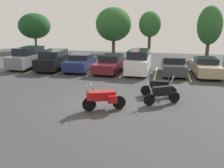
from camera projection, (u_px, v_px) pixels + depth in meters
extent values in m
cube|color=#38383A|center=(104.00, 104.00, 12.97)|extent=(44.00, 44.00, 0.10)
cylinder|color=black|center=(89.00, 104.00, 11.78)|extent=(0.66, 0.39, 0.67)
cylinder|color=black|center=(119.00, 102.00, 12.08)|extent=(0.66, 0.39, 0.67)
cube|color=#A51414|center=(104.00, 96.00, 11.83)|extent=(1.19, 0.83, 0.43)
cylinder|color=#B2B2B7|center=(91.00, 96.00, 11.70)|extent=(0.50, 0.28, 1.14)
cylinder|color=black|center=(93.00, 89.00, 11.62)|extent=(0.29, 0.58, 0.04)
cube|color=#A51414|center=(91.00, 96.00, 11.69)|extent=(0.60, 0.62, 0.39)
cube|color=#B2C1CC|center=(90.00, 88.00, 11.58)|extent=(0.33, 0.47, 0.39)
cube|color=#A51414|center=(112.00, 99.00, 11.60)|extent=(0.50, 0.40, 0.36)
cube|color=#A51414|center=(110.00, 95.00, 12.25)|extent=(0.50, 0.40, 0.36)
cylinder|color=black|center=(149.00, 100.00, 12.56)|extent=(0.59, 0.41, 0.61)
cylinder|color=black|center=(174.00, 97.00, 13.00)|extent=(0.59, 0.41, 0.61)
cube|color=black|center=(162.00, 91.00, 12.67)|extent=(1.11, 0.82, 0.49)
cylinder|color=#B2B2B7|center=(152.00, 92.00, 12.50)|extent=(0.46, 0.31, 1.08)
cylinder|color=black|center=(153.00, 84.00, 12.41)|extent=(0.34, 0.55, 0.04)
cylinder|color=black|center=(171.00, 92.00, 14.01)|extent=(0.62, 0.15, 0.61)
cylinder|color=black|center=(146.00, 91.00, 14.24)|extent=(0.62, 0.15, 0.61)
cube|color=black|center=(159.00, 85.00, 14.03)|extent=(1.11, 0.35, 0.43)
cylinder|color=#B2B2B7|center=(170.00, 85.00, 13.93)|extent=(0.50, 0.10, 1.08)
cylinder|color=black|center=(169.00, 78.00, 13.85)|extent=(0.07, 0.62, 0.04)
cube|color=#EAE066|center=(15.00, 67.00, 23.23)|extent=(0.12, 5.08, 0.01)
cube|color=#EAE066|center=(40.00, 68.00, 22.67)|extent=(0.12, 5.08, 0.01)
cube|color=#EAE066|center=(67.00, 69.00, 22.11)|extent=(0.12, 5.08, 0.01)
cube|color=#EAE066|center=(95.00, 70.00, 21.55)|extent=(0.12, 5.08, 0.01)
cube|color=#EAE066|center=(125.00, 72.00, 20.99)|extent=(0.12, 5.08, 0.01)
cube|color=#EAE066|center=(156.00, 73.00, 20.43)|extent=(0.12, 5.08, 0.01)
cube|color=#EAE066|center=(188.00, 75.00, 19.87)|extent=(0.12, 5.08, 0.01)
cube|color=#EAE066|center=(223.00, 76.00, 19.31)|extent=(0.12, 5.08, 0.01)
cube|color=slate|center=(28.00, 60.00, 22.68)|extent=(1.88, 4.67, 1.04)
cube|color=black|center=(29.00, 51.00, 22.71)|extent=(1.70, 2.98, 0.65)
cylinder|color=black|center=(26.00, 68.00, 21.13)|extent=(0.23, 0.65, 0.64)
cylinder|color=black|center=(11.00, 67.00, 21.48)|extent=(0.23, 0.65, 0.64)
cylinder|color=black|center=(44.00, 62.00, 24.09)|extent=(0.23, 0.65, 0.64)
cylinder|color=black|center=(31.00, 61.00, 24.44)|extent=(0.23, 0.65, 0.64)
cube|color=black|center=(54.00, 61.00, 21.99)|extent=(2.22, 4.96, 0.96)
cube|color=black|center=(54.00, 53.00, 21.90)|extent=(1.93, 3.08, 0.55)
cylinder|color=black|center=(56.00, 69.00, 20.40)|extent=(0.27, 0.68, 0.67)
cylinder|color=black|center=(38.00, 69.00, 20.61)|extent=(0.27, 0.68, 0.67)
cylinder|color=black|center=(68.00, 63.00, 23.54)|extent=(0.27, 0.68, 0.67)
cylinder|color=black|center=(53.00, 62.00, 23.76)|extent=(0.27, 0.68, 0.67)
cube|color=navy|center=(80.00, 63.00, 21.44)|extent=(2.07, 4.43, 0.80)
cube|color=black|center=(81.00, 56.00, 21.59)|extent=(1.82, 2.22, 0.42)
cylinder|color=black|center=(85.00, 70.00, 19.96)|extent=(0.25, 0.68, 0.67)
cylinder|color=black|center=(66.00, 69.00, 20.24)|extent=(0.25, 0.68, 0.67)
cylinder|color=black|center=(94.00, 64.00, 22.78)|extent=(0.25, 0.68, 0.67)
cylinder|color=black|center=(77.00, 63.00, 23.06)|extent=(0.25, 0.68, 0.67)
cube|color=maroon|center=(110.00, 65.00, 20.77)|extent=(2.15, 4.72, 0.72)
cube|color=black|center=(111.00, 58.00, 20.88)|extent=(1.83, 2.21, 0.51)
cylinder|color=black|center=(114.00, 72.00, 19.16)|extent=(0.27, 0.68, 0.66)
cylinder|color=black|center=(95.00, 71.00, 19.60)|extent=(0.27, 0.68, 0.66)
cylinder|color=black|center=(123.00, 65.00, 22.07)|extent=(0.27, 0.68, 0.66)
cylinder|color=black|center=(107.00, 65.00, 22.50)|extent=(0.27, 0.68, 0.66)
cube|color=white|center=(139.00, 64.00, 20.28)|extent=(1.78, 4.56, 1.09)
cube|color=black|center=(139.00, 54.00, 20.19)|extent=(1.64, 3.12, 0.64)
cylinder|color=black|center=(146.00, 74.00, 18.77)|extent=(0.22, 0.63, 0.63)
cylinder|color=black|center=(127.00, 73.00, 19.09)|extent=(0.22, 0.63, 0.63)
cylinder|color=black|center=(149.00, 66.00, 21.69)|extent=(0.22, 0.63, 0.63)
cylinder|color=black|center=(132.00, 66.00, 22.01)|extent=(0.22, 0.63, 0.63)
cube|color=#38383D|center=(173.00, 67.00, 19.82)|extent=(2.01, 4.37, 0.77)
cube|color=black|center=(173.00, 59.00, 19.89)|extent=(1.77, 2.31, 0.46)
cylinder|color=black|center=(185.00, 74.00, 18.37)|extent=(0.26, 0.73, 0.72)
cylinder|color=black|center=(164.00, 73.00, 18.62)|extent=(0.26, 0.73, 0.72)
cylinder|color=black|center=(181.00, 67.00, 21.15)|extent=(0.26, 0.73, 0.72)
cylinder|color=black|center=(163.00, 67.00, 21.41)|extent=(0.26, 0.73, 0.72)
cube|color=tan|center=(205.00, 68.00, 19.40)|extent=(1.97, 4.51, 0.79)
cube|color=black|center=(206.00, 60.00, 19.38)|extent=(1.71, 1.97, 0.43)
cylinder|color=black|center=(220.00, 76.00, 17.91)|extent=(0.25, 0.67, 0.66)
cylinder|color=black|center=(198.00, 75.00, 18.16)|extent=(0.25, 0.67, 0.66)
cylinder|color=black|center=(211.00, 68.00, 20.78)|extent=(0.25, 0.67, 0.66)
cylinder|color=black|center=(193.00, 68.00, 21.03)|extent=(0.25, 0.67, 0.66)
cylinder|color=#4C3823|center=(207.00, 52.00, 27.83)|extent=(0.39, 0.39, 1.64)
ellipsoid|color=#285B28|center=(210.00, 25.00, 27.08)|extent=(2.74, 2.74, 4.28)
cylinder|color=#4C3823|center=(149.00, 46.00, 31.02)|extent=(0.39, 0.39, 2.27)
ellipsoid|color=#285B28|center=(150.00, 24.00, 30.33)|extent=(2.75, 2.75, 3.17)
cylinder|color=#4C3823|center=(113.00, 47.00, 32.45)|extent=(0.42, 0.42, 1.66)
ellipsoid|color=#285B28|center=(114.00, 24.00, 31.69)|extent=(4.65, 4.65, 4.36)
cylinder|color=#4C3823|center=(36.00, 45.00, 35.42)|extent=(0.31, 0.31, 1.76)
ellipsoid|color=#19421E|center=(35.00, 26.00, 34.75)|extent=(4.52, 4.52, 3.60)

